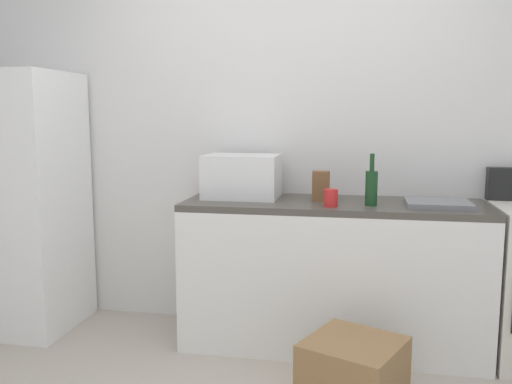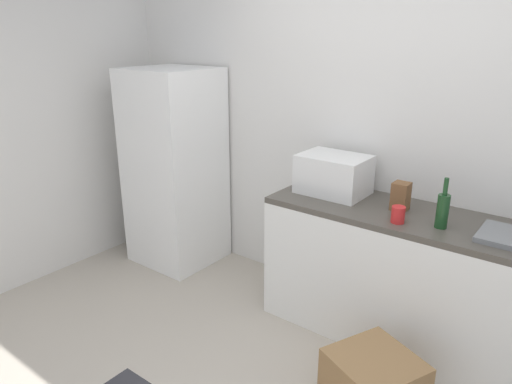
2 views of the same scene
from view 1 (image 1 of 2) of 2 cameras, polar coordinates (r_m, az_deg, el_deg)
The scene contains 9 objects.
wall_back at distance 3.65m, azimuth 3.74°, elevation 6.18°, with size 5.00×0.10×2.60m, color silver.
kitchen_counter at distance 3.42m, azimuth 7.94°, elevation -8.48°, with size 1.80×0.60×0.90m.
refrigerator at distance 3.94m, azimuth -23.27°, elevation -0.96°, with size 0.68×0.66×1.69m, color white.
microwave at distance 3.44m, azimuth -1.46°, elevation 1.65°, with size 0.46×0.34×0.27m, color white.
sink_basin at distance 3.31m, azimuth 18.43°, elevation -1.12°, with size 0.36×0.32×0.03m, color slate.
wine_bottle at distance 3.20m, azimuth 11.94°, elevation 0.54°, with size 0.07×0.07×0.30m.
coffee_mug at distance 3.14m, azimuth 7.80°, elevation -0.62°, with size 0.08×0.08×0.10m, color red.
knife_block at distance 3.34m, azimuth 6.78°, elevation 0.63°, with size 0.10×0.10×0.18m, color brown.
cardboard_box_medium at distance 2.85m, azimuth 10.09°, elevation -18.11°, with size 0.43×0.43×0.33m, color olive.
Camera 1 is at (0.44, -2.08, 1.42)m, focal length 38.38 mm.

